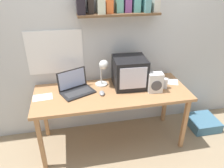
# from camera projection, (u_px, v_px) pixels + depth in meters

# --- Properties ---
(ground_plane) EXTENTS (12.00, 12.00, 0.00)m
(ground_plane) POSITION_uv_depth(u_px,v_px,m) (112.00, 140.00, 2.86)
(ground_plane) COLOR #9D8768
(back_wall) EXTENTS (5.60, 0.24, 2.60)m
(back_wall) POSITION_uv_depth(u_px,v_px,m) (105.00, 34.00, 2.59)
(back_wall) COLOR silver
(back_wall) RESTS_ON ground_plane
(corner_desk) EXTENTS (1.78, 0.68, 0.74)m
(corner_desk) POSITION_uv_depth(u_px,v_px,m) (112.00, 96.00, 2.55)
(corner_desk) COLOR #AF7A4D
(corner_desk) RESTS_ON ground_plane
(crt_monitor) EXTENTS (0.39, 0.38, 0.35)m
(crt_monitor) POSITION_uv_depth(u_px,v_px,m) (130.00, 72.00, 2.57)
(crt_monitor) COLOR black
(crt_monitor) RESTS_ON corner_desk
(laptop) EXTENTS (0.43, 0.38, 0.24)m
(laptop) POSITION_uv_depth(u_px,v_px,m) (75.00, 87.00, 2.50)
(laptop) COLOR #232326
(laptop) RESTS_ON corner_desk
(desk_lamp) EXTENTS (0.15, 0.19, 0.34)m
(desk_lamp) POSITION_uv_depth(u_px,v_px,m) (103.00, 69.00, 2.53)
(desk_lamp) COLOR silver
(desk_lamp) RESTS_ON corner_desk
(juice_glass) EXTENTS (0.06, 0.06, 0.13)m
(juice_glass) POSITION_uv_depth(u_px,v_px,m) (165.00, 84.00, 2.57)
(juice_glass) COLOR white
(juice_glass) RESTS_ON corner_desk
(space_heater) EXTENTS (0.17, 0.13, 0.23)m
(space_heater) POSITION_uv_depth(u_px,v_px,m) (155.00, 83.00, 2.47)
(space_heater) COLOR white
(space_heater) RESTS_ON corner_desk
(computer_mouse) EXTENTS (0.07, 0.11, 0.03)m
(computer_mouse) POSITION_uv_depth(u_px,v_px,m) (102.00, 93.00, 2.46)
(computer_mouse) COLOR gray
(computer_mouse) RESTS_ON corner_desk
(loose_paper_near_laptop) EXTENTS (0.30, 0.25, 0.00)m
(loose_paper_near_laptop) POSITION_uv_depth(u_px,v_px,m) (167.00, 81.00, 2.74)
(loose_paper_near_laptop) COLOR white
(loose_paper_near_laptop) RESTS_ON corner_desk
(open_notebook) EXTENTS (0.22, 0.17, 0.00)m
(open_notebook) POSITION_uv_depth(u_px,v_px,m) (43.00, 97.00, 2.40)
(open_notebook) COLOR silver
(open_notebook) RESTS_ON corner_desk
(floor_cushion) EXTENTS (0.38, 0.38, 0.13)m
(floor_cushion) POSITION_uv_depth(u_px,v_px,m) (202.00, 122.00, 3.08)
(floor_cushion) COLOR teal
(floor_cushion) RESTS_ON ground_plane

